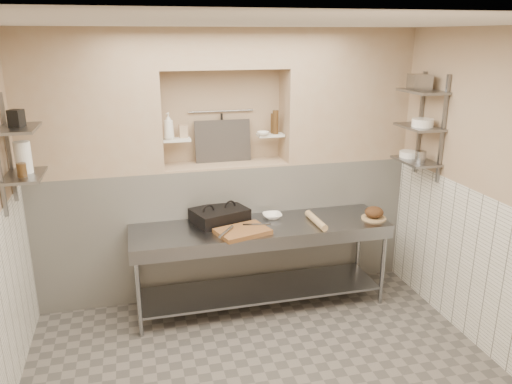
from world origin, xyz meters
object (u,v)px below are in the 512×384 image
object	(u,v)px
prep_table	(261,249)
bread_loaf	(374,212)
jug_left	(23,157)
rolling_pin	(316,220)
panini_press	(220,215)
cutting_board	(243,231)
bottle_soap	(169,126)
bowl_alcove	(263,134)
mixing_bowl	(272,216)

from	to	relation	value
prep_table	bread_loaf	world-z (taller)	bread_loaf
prep_table	jug_left	world-z (taller)	jug_left
rolling_pin	panini_press	bearing A→B (deg)	163.14
bread_loaf	jug_left	xyz separation A→B (m)	(-3.27, 0.02, 0.77)
jug_left	panini_press	bearing A→B (deg)	9.37
prep_table	panini_press	bearing A→B (deg)	152.71
cutting_board	bread_loaf	size ratio (longest dim) A/B	2.52
rolling_pin	bottle_soap	distance (m)	1.77
panini_press	bread_loaf	xyz separation A→B (m)	(1.57, -0.30, 0.00)
prep_table	jug_left	size ratio (longest dim) A/B	9.70
panini_press	bowl_alcove	xyz separation A→B (m)	(0.54, 0.31, 0.76)
bottle_soap	bowl_alcove	distance (m)	0.99
bread_loaf	bowl_alcove	size ratio (longest dim) A/B	1.51
rolling_pin	bread_loaf	distance (m)	0.63
bottle_soap	jug_left	world-z (taller)	bottle_soap
prep_table	panini_press	xyz separation A→B (m)	(-0.38, 0.20, 0.33)
panini_press	jug_left	distance (m)	1.89
prep_table	bowl_alcove	bearing A→B (deg)	73.25
prep_table	bottle_soap	world-z (taller)	bottle_soap
bread_loaf	jug_left	world-z (taller)	jug_left
mixing_bowl	bread_loaf	size ratio (longest dim) A/B	1.04
rolling_pin	bottle_soap	bearing A→B (deg)	155.87
cutting_board	rolling_pin	xyz separation A→B (m)	(0.78, 0.07, 0.01)
mixing_bowl	bowl_alcove	bearing A→B (deg)	92.48
bowl_alcove	jug_left	distance (m)	2.32
mixing_bowl	bread_loaf	bearing A→B (deg)	-15.20
prep_table	rolling_pin	xyz separation A→B (m)	(0.55, -0.09, 0.29)
prep_table	bread_loaf	bearing A→B (deg)	-4.85
bowl_alcove	jug_left	bearing A→B (deg)	-165.19
prep_table	bottle_soap	bearing A→B (deg)	147.22
bottle_soap	jug_left	distance (m)	1.41
prep_table	mixing_bowl	size ratio (longest dim) A/B	13.01
panini_press	cutting_board	bearing A→B (deg)	-84.69
mixing_bowl	bottle_soap	distance (m)	1.40
prep_table	rolling_pin	bearing A→B (deg)	-8.84
panini_press	bowl_alcove	bearing A→B (deg)	11.48
mixing_bowl	rolling_pin	distance (m)	0.47
rolling_pin	bowl_alcove	world-z (taller)	bowl_alcove
mixing_bowl	jug_left	size ratio (longest dim) A/B	0.75
prep_table	rolling_pin	distance (m)	0.63
bottle_soap	mixing_bowl	bearing A→B (deg)	-19.69
bread_loaf	prep_table	bearing A→B (deg)	175.15
rolling_pin	bread_loaf	xyz separation A→B (m)	(0.63, -0.01, 0.04)
panini_press	bottle_soap	bearing A→B (deg)	124.32
prep_table	rolling_pin	size ratio (longest dim) A/B	5.74
mixing_bowl	rolling_pin	bearing A→B (deg)	-34.19
prep_table	bread_loaf	distance (m)	1.24
prep_table	bread_loaf	xyz separation A→B (m)	(1.19, -0.10, 0.33)
rolling_pin	bowl_alcove	bearing A→B (deg)	123.91
mixing_bowl	bottle_soap	world-z (taller)	bottle_soap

